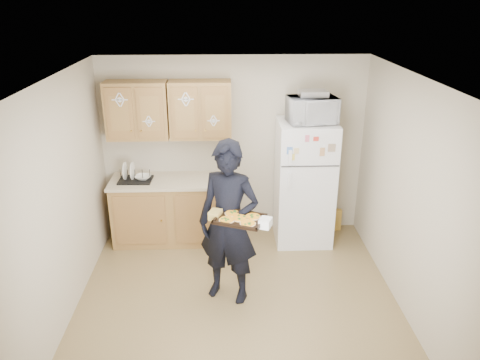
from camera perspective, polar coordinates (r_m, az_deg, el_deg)
name	(u,v)px	position (r m, az deg, el deg)	size (l,w,h in m)	color
floor	(238,301)	(5.47, -0.29, -14.56)	(3.60, 3.60, 0.00)	brown
ceiling	(237,79)	(4.45, -0.35, 12.20)	(3.60, 3.60, 0.00)	beige
wall_back	(233,147)	(6.51, -0.82, 4.05)	(3.60, 0.04, 2.50)	#BBAF97
wall_front	(246,312)	(3.28, 0.72, -15.81)	(3.60, 0.04, 2.50)	#BBAF97
wall_left	(61,204)	(5.11, -20.97, -2.72)	(0.04, 3.60, 2.50)	#BBAF97
wall_right	(409,198)	(5.20, 19.94, -2.12)	(0.04, 3.60, 2.50)	#BBAF97
refrigerator	(304,183)	(6.39, 7.83, -0.33)	(0.75, 0.70, 1.70)	white
base_cabinet	(173,211)	(6.55, -8.18, -3.78)	(1.60, 0.60, 0.86)	olive
countertop	(171,181)	(6.37, -8.39, -0.14)	(1.64, 0.64, 0.04)	beige
upper_cab_left	(137,110)	(6.27, -12.42, 8.30)	(0.80, 0.33, 0.75)	olive
upper_cab_right	(200,110)	(6.18, -4.84, 8.54)	(0.80, 0.33, 0.75)	olive
cereal_box	(334,220)	(6.99, 11.39, -4.75)	(0.20, 0.07, 0.32)	#F0D654
person	(229,223)	(5.08, -1.40, -5.31)	(0.68, 0.44, 1.85)	black
baking_tray	(240,220)	(4.75, -0.01, -4.85)	(0.48, 0.35, 0.04)	black
pizza_front_left	(227,220)	(4.71, -1.63, -4.86)	(0.16, 0.16, 0.02)	#FFA420
pizza_front_right	(248,223)	(4.64, 0.96, -5.29)	(0.16, 0.16, 0.02)	#FFA420
pizza_back_left	(232,213)	(4.84, -0.94, -4.06)	(0.16, 0.16, 0.02)	#FFA420
pizza_back_right	(253,216)	(4.78, 1.58, -4.46)	(0.16, 0.16, 0.02)	#FFA420
pizza_center	(240,218)	(4.74, -0.01, -4.66)	(0.16, 0.16, 0.02)	#FFA420
microwave	(312,110)	(6.04, 8.77, 8.44)	(0.60, 0.41, 0.33)	white
foil_pan	(313,93)	(6.02, 8.91, 10.39)	(0.35, 0.25, 0.08)	silver
dish_rack	(135,175)	(6.39, -12.66, 0.65)	(0.44, 0.33, 0.17)	black
bowl	(143,177)	(6.39, -11.73, 0.33)	(0.21, 0.21, 0.05)	silver
soap_bottle	(221,175)	(6.21, -2.34, 0.63)	(0.09, 0.09, 0.19)	white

